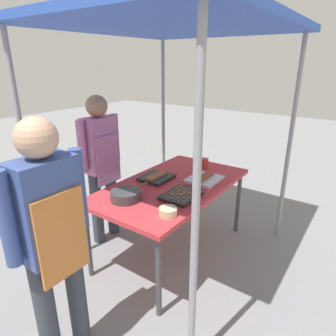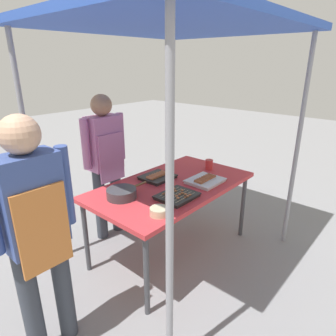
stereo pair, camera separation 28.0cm
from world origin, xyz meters
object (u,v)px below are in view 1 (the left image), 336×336
(customer_nearby, at_px, (51,232))
(condiment_bowl, at_px, (168,212))
(stall_table, at_px, (172,189))
(cooking_wok, at_px, (126,195))
(tray_grilled_sausages, at_px, (157,177))
(tray_pork_links, at_px, (204,179))
(vendor_woman, at_px, (101,159))
(tray_meat_skewers, at_px, (181,196))
(drink_cup_near_edge, at_px, (205,163))

(customer_nearby, bearing_deg, condiment_bowl, -15.33)
(stall_table, xyz_separation_m, cooking_wok, (-0.51, 0.12, 0.10))
(tray_grilled_sausages, height_order, tray_pork_links, tray_pork_links)
(stall_table, bearing_deg, vendor_woman, 104.96)
(tray_meat_skewers, distance_m, cooking_wok, 0.47)
(tray_meat_skewers, bearing_deg, stall_table, 48.92)
(stall_table, relative_size, drink_cup_near_edge, 14.77)
(customer_nearby, bearing_deg, tray_grilled_sausages, 12.07)
(cooking_wok, distance_m, vendor_woman, 0.71)
(condiment_bowl, relative_size, drink_cup_near_edge, 1.31)
(cooking_wok, bearing_deg, vendor_woman, 63.34)
(tray_meat_skewers, xyz_separation_m, customer_nearby, (-1.15, 0.14, 0.18))
(stall_table, distance_m, tray_pork_links, 0.33)
(tray_grilled_sausages, relative_size, drink_cup_near_edge, 2.88)
(tray_meat_skewers, height_order, cooking_wok, cooking_wok)
(tray_meat_skewers, bearing_deg, drink_cup_near_edge, 14.27)
(tray_meat_skewers, bearing_deg, tray_grilled_sausages, 63.90)
(tray_meat_skewers, bearing_deg, condiment_bowl, -164.48)
(condiment_bowl, height_order, drink_cup_near_edge, drink_cup_near_edge)
(condiment_bowl, bearing_deg, vendor_woman, 73.11)
(drink_cup_near_edge, bearing_deg, tray_grilled_sausages, 158.03)
(stall_table, height_order, tray_meat_skewers, tray_meat_skewers)
(drink_cup_near_edge, xyz_separation_m, customer_nearby, (-1.92, -0.06, 0.14))
(drink_cup_near_edge, bearing_deg, customer_nearby, -178.19)
(stall_table, xyz_separation_m, vendor_woman, (-0.20, 0.75, 0.22))
(tray_pork_links, relative_size, cooking_wok, 0.80)
(tray_pork_links, bearing_deg, tray_meat_skewers, -177.80)
(vendor_woman, bearing_deg, tray_meat_skewers, 89.84)
(tray_grilled_sausages, height_order, drink_cup_near_edge, drink_cup_near_edge)
(cooking_wok, height_order, vendor_woman, vendor_woman)
(tray_pork_links, distance_m, vendor_woman, 1.07)
(stall_table, height_order, vendor_woman, vendor_woman)
(tray_meat_skewers, height_order, customer_nearby, customer_nearby)
(tray_grilled_sausages, bearing_deg, drink_cup_near_edge, -21.97)
(tray_grilled_sausages, xyz_separation_m, tray_meat_skewers, (-0.21, -0.43, -0.00))
(tray_meat_skewers, height_order, vendor_woman, vendor_woman)
(tray_pork_links, height_order, drink_cup_near_edge, drink_cup_near_edge)
(customer_nearby, bearing_deg, tray_pork_links, -4.30)
(tray_meat_skewers, relative_size, customer_nearby, 0.21)
(stall_table, distance_m, tray_meat_skewers, 0.32)
(stall_table, xyz_separation_m, condiment_bowl, (-0.52, -0.32, 0.08))
(stall_table, bearing_deg, drink_cup_near_edge, -3.51)
(stall_table, distance_m, drink_cup_near_edge, 0.58)
(tray_pork_links, relative_size, condiment_bowl, 2.33)
(condiment_bowl, bearing_deg, tray_grilled_sausages, 44.17)
(vendor_woman, height_order, customer_nearby, customer_nearby)
(stall_table, relative_size, tray_grilled_sausages, 5.14)
(condiment_bowl, bearing_deg, tray_meat_skewers, 15.52)
(drink_cup_near_edge, bearing_deg, condiment_bowl, -165.36)
(tray_pork_links, xyz_separation_m, customer_nearby, (-1.59, 0.12, 0.18))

